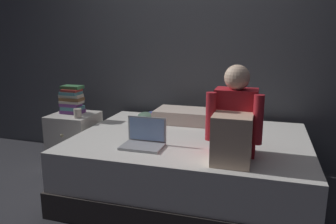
# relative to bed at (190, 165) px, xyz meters

# --- Properties ---
(ground_plane) EXTENTS (8.00, 8.00, 0.00)m
(ground_plane) POSITION_rel_bed_xyz_m (-0.20, -0.30, -0.26)
(ground_plane) COLOR #2D2D33
(wall_back) EXTENTS (5.60, 0.10, 2.70)m
(wall_back) POSITION_rel_bed_xyz_m (-0.20, 0.90, 1.09)
(wall_back) COLOR #4C4F54
(wall_back) RESTS_ON ground_plane
(bed) EXTENTS (2.00, 1.50, 0.54)m
(bed) POSITION_rel_bed_xyz_m (0.00, 0.00, 0.00)
(bed) COLOR #332D2B
(bed) RESTS_ON ground_plane
(nightstand) EXTENTS (0.44, 0.46, 0.59)m
(nightstand) POSITION_rel_bed_xyz_m (-1.30, 0.22, 0.03)
(nightstand) COLOR beige
(nightstand) RESTS_ON ground_plane
(person_sitting) EXTENTS (0.39, 0.44, 0.66)m
(person_sitting) POSITION_rel_bed_xyz_m (0.40, -0.40, 0.52)
(person_sitting) COLOR #B21E28
(person_sitting) RESTS_ON bed
(laptop) EXTENTS (0.32, 0.23, 0.22)m
(laptop) POSITION_rel_bed_xyz_m (-0.30, -0.36, 0.33)
(laptop) COLOR #9EA0A5
(laptop) RESTS_ON bed
(pillow) EXTENTS (0.56, 0.36, 0.13)m
(pillow) POSITION_rel_bed_xyz_m (-0.17, 0.45, 0.34)
(pillow) COLOR beige
(pillow) RESTS_ON bed
(book_stack) EXTENTS (0.24, 0.18, 0.29)m
(book_stack) POSITION_rel_bed_xyz_m (-1.33, 0.25, 0.47)
(book_stack) COLOR #703D84
(book_stack) RESTS_ON nightstand
(mug) EXTENTS (0.08, 0.08, 0.09)m
(mug) POSITION_rel_bed_xyz_m (-1.17, 0.10, 0.37)
(mug) COLOR #BCB2A3
(mug) RESTS_ON nightstand
(clothes_pile) EXTENTS (0.26, 0.24, 0.10)m
(clothes_pile) POSITION_rel_bed_xyz_m (-0.50, 0.37, 0.32)
(clothes_pile) COLOR #8E3D47
(clothes_pile) RESTS_ON bed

